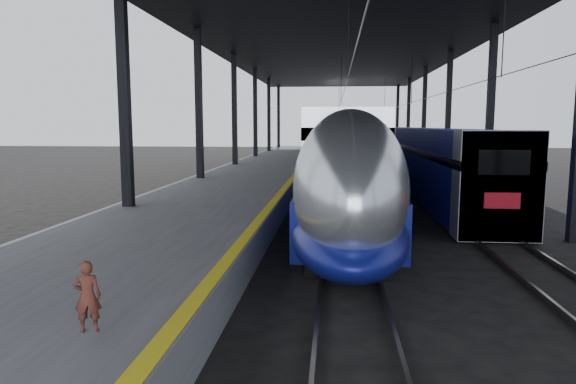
# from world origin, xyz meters

# --- Properties ---
(ground) EXTENTS (160.00, 160.00, 0.00)m
(ground) POSITION_xyz_m (0.00, 0.00, 0.00)
(ground) COLOR black
(ground) RESTS_ON ground
(platform) EXTENTS (6.00, 80.00, 1.00)m
(platform) POSITION_xyz_m (-3.50, 20.00, 0.50)
(platform) COLOR #4C4C4F
(platform) RESTS_ON ground
(yellow_strip) EXTENTS (0.30, 80.00, 0.01)m
(yellow_strip) POSITION_xyz_m (-0.70, 20.00, 1.00)
(yellow_strip) COLOR gold
(yellow_strip) RESTS_ON platform
(rails) EXTENTS (6.52, 80.00, 0.16)m
(rails) POSITION_xyz_m (4.50, 20.00, 0.08)
(rails) COLOR slate
(rails) RESTS_ON ground
(canopy) EXTENTS (18.00, 75.00, 9.47)m
(canopy) POSITION_xyz_m (1.90, 20.00, 9.12)
(canopy) COLOR black
(canopy) RESTS_ON ground
(tgv_train) EXTENTS (3.13, 65.20, 4.48)m
(tgv_train) POSITION_xyz_m (2.00, 28.74, 2.10)
(tgv_train) COLOR silver
(tgv_train) RESTS_ON ground
(second_train) EXTENTS (2.71, 56.05, 3.73)m
(second_train) POSITION_xyz_m (7.00, 31.57, 1.89)
(second_train) COLOR navy
(second_train) RESTS_ON ground
(child) EXTENTS (0.43, 0.35, 1.02)m
(child) POSITION_xyz_m (-1.85, -6.04, 1.51)
(child) COLOR #4F231A
(child) RESTS_ON platform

